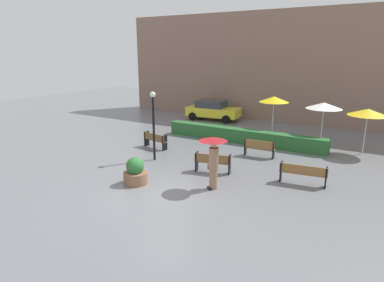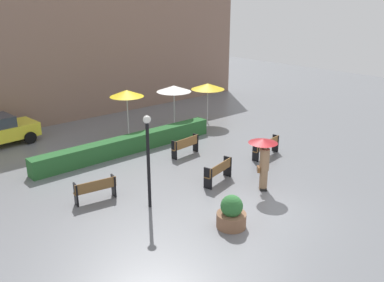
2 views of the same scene
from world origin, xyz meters
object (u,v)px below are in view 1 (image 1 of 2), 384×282
object	(u,v)px
lamp_post	(153,118)
patio_umbrella_yellow	(274,99)
bench_mid_center	(213,162)
pedestrian_with_umbrella	(213,154)
bench_far_right	(303,173)
planter_pot	(135,172)
bench_back_row	(259,147)
bench_far_left	(155,139)
patio_umbrella_yellow_far	(368,112)
parked_car	(213,110)
patio_umbrella_white	(324,106)

from	to	relation	value
lamp_post	patio_umbrella_yellow	world-z (taller)	lamp_post
bench_mid_center	patio_umbrella_yellow	size ratio (longest dim) A/B	0.63
bench_mid_center	pedestrian_with_umbrella	xyz separation A→B (m)	(0.84, -1.61, 0.93)
bench_far_right	pedestrian_with_umbrella	bearing A→B (deg)	-143.47
planter_pot	bench_mid_center	bearing A→B (deg)	52.13
bench_mid_center	pedestrian_with_umbrella	world-z (taller)	pedestrian_with_umbrella
bench_back_row	bench_far_left	bearing A→B (deg)	-165.61
lamp_post	patio_umbrella_yellow_far	bearing A→B (deg)	35.99
parked_car	patio_umbrella_yellow	bearing A→B (deg)	-29.50
bench_mid_center	lamp_post	distance (m)	3.78
bench_far_right	parked_car	size ratio (longest dim) A/B	0.44
bench_far_right	bench_mid_center	size ratio (longest dim) A/B	1.14
patio_umbrella_white	parked_car	bearing A→B (deg)	157.78
lamp_post	bench_mid_center	bearing A→B (deg)	-2.28
bench_far_right	bench_back_row	world-z (taller)	bench_back_row
patio_umbrella_yellow_far	patio_umbrella_yellow	bearing A→B (deg)	172.33
bench_mid_center	bench_far_left	xyz separation A→B (m)	(-4.66, 1.85, -0.02)
bench_far_right	pedestrian_with_umbrella	size ratio (longest dim) A/B	0.90
bench_mid_center	patio_umbrella_white	size ratio (longest dim) A/B	0.66
pedestrian_with_umbrella	parked_car	bearing A→B (deg)	117.43
bench_back_row	pedestrian_with_umbrella	size ratio (longest dim) A/B	0.76
planter_pot	parked_car	xyz separation A→B (m)	(-3.42, 13.58, 0.33)
bench_far_left	planter_pot	bearing A→B (deg)	-61.87
bench_far_right	bench_back_row	xyz separation A→B (m)	(-2.85, 2.68, 0.01)
planter_pot	patio_umbrella_yellow	bearing A→B (deg)	75.94
bench_far_right	bench_far_left	bearing A→B (deg)	171.83
bench_back_row	patio_umbrella_yellow_far	distance (m)	5.99
planter_pot	bench_far_left	bearing A→B (deg)	118.13
bench_mid_center	bench_far_left	distance (m)	5.02
patio_umbrella_yellow	lamp_post	bearing A→B (deg)	-117.50
patio_umbrella_yellow	patio_umbrella_white	distance (m)	3.00
bench_far_right	patio_umbrella_white	world-z (taller)	patio_umbrella_white
patio_umbrella_yellow	pedestrian_with_umbrella	bearing A→B (deg)	-87.11
bench_far_right	planter_pot	bearing A→B (deg)	-150.38
bench_far_left	patio_umbrella_yellow_far	world-z (taller)	patio_umbrella_yellow_far
bench_mid_center	bench_back_row	bearing A→B (deg)	73.05
bench_mid_center	bench_far_right	bearing A→B (deg)	9.30
planter_pot	patio_umbrella_yellow	distance (m)	10.70
bench_far_right	bench_mid_center	distance (m)	3.91
lamp_post	bench_back_row	bearing A→B (deg)	35.73
bench_mid_center	planter_pot	size ratio (longest dim) A/B	1.48
bench_mid_center	patio_umbrella_yellow	xyz separation A→B (m)	(0.38, 7.40, 1.96)
bench_mid_center	planter_pot	bearing A→B (deg)	-127.87
bench_back_row	patio_umbrella_yellow	distance (m)	4.58
bench_back_row	patio_umbrella_yellow_far	xyz separation A→B (m)	(4.62, 3.39, 1.74)
bench_back_row	bench_far_right	bearing A→B (deg)	-43.24
bench_back_row	patio_umbrella_yellow	world-z (taller)	patio_umbrella_yellow
bench_mid_center	bench_far_left	world-z (taller)	bench_mid_center
bench_far_right	patio_umbrella_yellow	distance (m)	7.86
planter_pot	patio_umbrella_yellow	world-z (taller)	patio_umbrella_yellow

